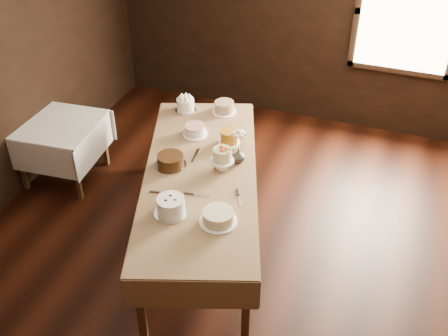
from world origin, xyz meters
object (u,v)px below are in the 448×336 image
(side_table, at_px, (59,130))
(cake_server_e, at_px, (167,194))
(cake_server_c, at_px, (197,152))
(display_table, at_px, (200,178))
(cake_chocolate, at_px, (171,161))
(cake_speckled, at_px, (224,107))
(cake_caramel, at_px, (229,138))
(cake_meringue, at_px, (185,105))
(cake_server_d, at_px, (230,152))
(cake_flowers, at_px, (222,160))
(cake_swirl, at_px, (171,206))
(cake_cream, at_px, (218,217))
(cake_lattice, at_px, (195,131))
(cake_server_b, at_px, (240,201))
(flower_vase, at_px, (238,156))
(cake_server_a, at_px, (202,196))

(side_table, bearing_deg, cake_server_e, -25.51)
(side_table, bearing_deg, cake_server_c, -4.33)
(display_table, xyz_separation_m, cake_chocolate, (-0.31, 0.01, 0.12))
(cake_speckled, xyz_separation_m, cake_caramel, (0.26, -0.58, 0.01))
(cake_meringue, height_order, cake_server_d, cake_meringue)
(display_table, height_order, side_table, display_table)
(cake_chocolate, xyz_separation_m, cake_flowers, (0.48, 0.13, 0.05))
(display_table, relative_size, cake_swirl, 9.01)
(cake_caramel, relative_size, cake_server_e, 0.96)
(cake_flowers, height_order, cake_cream, cake_flowers)
(cake_lattice, xyz_separation_m, cake_server_b, (0.80, -0.88, -0.04))
(cake_flowers, bearing_deg, flower_vase, 57.53)
(cake_server_d, height_order, flower_vase, flower_vase)
(cake_caramel, xyz_separation_m, cake_server_c, (-0.25, -0.27, -0.07))
(cake_server_d, relative_size, flower_vase, 1.71)
(display_table, distance_m, cake_server_c, 0.35)
(cake_lattice, height_order, cake_server_d, cake_lattice)
(cake_server_a, bearing_deg, cake_server_e, -173.89)
(cake_server_c, bearing_deg, display_table, -159.18)
(display_table, relative_size, cake_flowers, 11.80)
(display_table, height_order, cake_cream, cake_cream)
(cake_meringue, distance_m, cake_speckled, 0.44)
(cake_caramel, distance_m, cake_server_e, 1.01)
(cake_server_c, xyz_separation_m, flower_vase, (0.44, -0.00, 0.07))
(cake_server_a, height_order, cake_server_d, same)
(cake_caramel, bearing_deg, cake_meringue, 146.20)
(cake_server_b, bearing_deg, cake_lattice, -166.01)
(cake_server_a, height_order, cake_server_e, same)
(cake_swirl, height_order, cake_server_e, cake_swirl)
(cake_lattice, bearing_deg, cake_server_e, -81.65)
(cake_swirl, xyz_separation_m, cake_server_b, (0.51, 0.35, -0.07))
(cake_server_b, bearing_deg, display_table, -146.93)
(cake_server_c, bearing_deg, cake_server_d, -76.21)
(display_table, height_order, cake_server_b, cake_server_b)
(cake_cream, xyz_separation_m, cake_server_b, (0.08, 0.32, -0.05))
(cake_speckled, xyz_separation_m, cake_server_d, (0.33, -0.73, -0.06))
(cake_cream, bearing_deg, display_table, 124.64)
(cake_server_b, bearing_deg, cake_server_e, -106.84)
(cake_flowers, height_order, cake_server_c, cake_flowers)
(cake_meringue, height_order, cake_lattice, cake_meringue)
(cake_swirl, bearing_deg, cake_server_b, 34.75)
(cake_swirl, distance_m, cake_server_b, 0.62)
(cake_server_c, xyz_separation_m, cake_server_d, (0.31, 0.12, 0.00))
(cake_server_d, xyz_separation_m, flower_vase, (0.13, -0.12, 0.07))
(cake_cream, xyz_separation_m, cake_server_c, (-0.57, 0.90, -0.05))
(cake_chocolate, bearing_deg, side_table, 164.99)
(cake_speckled, xyz_separation_m, cake_server_b, (0.67, -1.43, -0.06))
(cake_swirl, relative_size, cake_server_a, 1.34)
(cake_server_e, bearing_deg, cake_server_d, 60.22)
(display_table, height_order, cake_server_a, cake_server_a)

